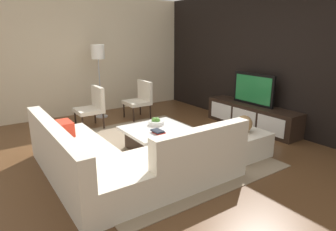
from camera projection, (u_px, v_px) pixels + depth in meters
name	position (u px, v px, depth m)	size (l,w,h in m)	color
ground_plane	(155.00, 152.00, 4.91)	(14.00, 14.00, 0.00)	brown
feature_wall_back	(265.00, 60.00, 6.00)	(6.40, 0.12, 2.80)	black
side_wall_left	(92.00, 56.00, 7.17)	(0.12, 5.20, 2.80)	beige
area_rug	(152.00, 150.00, 4.98)	(3.43, 2.80, 0.01)	gray
media_console	(251.00, 116.00, 6.15)	(2.14, 0.49, 0.50)	black
television	(253.00, 89.00, 5.99)	(0.99, 0.06, 0.65)	black
sectional_couch	(120.00, 160.00, 3.93)	(2.45, 2.32, 0.82)	beige
coffee_table	(157.00, 138.00, 4.98)	(0.98, 1.05, 0.38)	black
accent_chair_near	(93.00, 105.00, 6.11)	(0.56, 0.52, 0.87)	black
floor_lamp	(98.00, 57.00, 6.62)	(0.30, 0.30, 1.70)	#A5A5AA
ottoman	(243.00, 143.00, 4.76)	(0.70, 0.70, 0.40)	beige
fruit_bowl	(156.00, 122.00, 5.12)	(0.28, 0.28, 0.14)	silver
accent_chair_far	(140.00, 97.00, 6.82)	(0.56, 0.52, 0.87)	black
decorative_ball	(244.00, 124.00, 4.67)	(0.27, 0.27, 0.27)	#997247
book_stack	(158.00, 132.00, 4.69)	(0.23, 0.15, 0.05)	maroon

